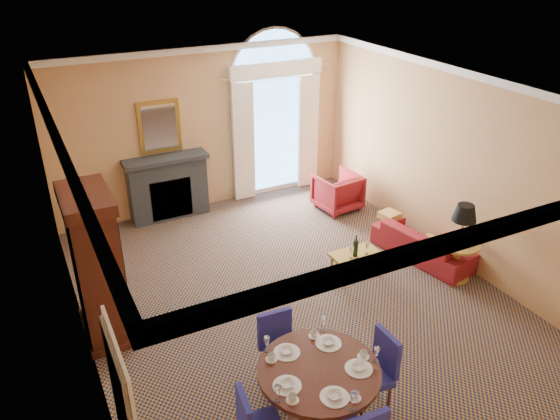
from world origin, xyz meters
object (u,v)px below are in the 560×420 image
dining_table (318,384)px  sofa (424,244)px  side_table (461,233)px  coffee_table (356,254)px  armchair (337,192)px  armoire (97,268)px

dining_table → sofa: dining_table is taller
sofa → side_table: bearing=173.1°
coffee_table → side_table: side_table is taller
side_table → dining_table: bearing=-155.7°
sofa → coffee_table: (-1.36, 0.06, 0.13)m
dining_table → side_table: side_table is taller
armchair → side_table: bearing=90.3°
armchair → side_table: side_table is taller
dining_table → coffee_table: dining_table is taller
dining_table → coffee_table: size_ratio=1.68×
armoire → sofa: bearing=-5.0°
coffee_table → side_table: bearing=-29.8°
armchair → sofa: bearing=91.3°
dining_table → side_table: (3.53, 1.59, 0.20)m
dining_table → coffee_table: bearing=48.6°
sofa → armchair: size_ratio=2.21×
armoire → side_table: bearing=-12.7°
armoire → armchair: armoire is taller
armoire → armchair: 5.31m
coffee_table → side_table: size_ratio=0.62×
armchair → side_table: 3.07m
armchair → coffee_table: 2.45m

